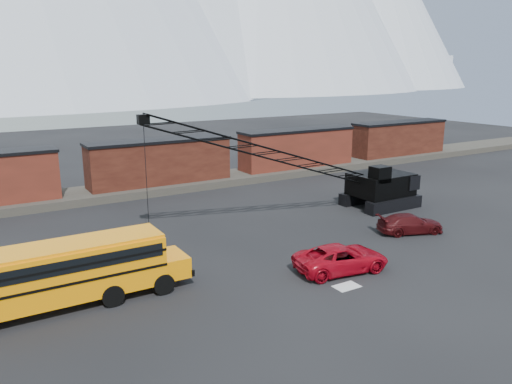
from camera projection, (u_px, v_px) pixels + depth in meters
ground at (295, 264)px, 29.60m from camera, size 160.00×160.00×0.00m
gravel_berm at (161, 186)px, 47.76m from camera, size 120.00×5.00×0.70m
boxcar_mid at (160, 161)px, 47.18m from camera, size 13.70×3.10×4.17m
boxcar_east_near at (297, 148)px, 55.26m from camera, size 13.70×3.10×4.17m
boxcar_east_far at (399, 138)px, 63.33m from camera, size 13.70×3.10×4.17m
snow_patch at (347, 286)px, 26.53m from camera, size 1.40×0.90×0.02m
school_bus at (66, 272)px, 23.94m from camera, size 11.65×2.65×3.19m
red_pickup at (341, 258)px, 28.44m from camera, size 5.85×3.39×1.53m
maroon_suv at (410, 224)px, 35.12m from camera, size 5.01×3.37×1.35m
crawler_crane at (299, 162)px, 37.17m from camera, size 23.30×4.20×8.76m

